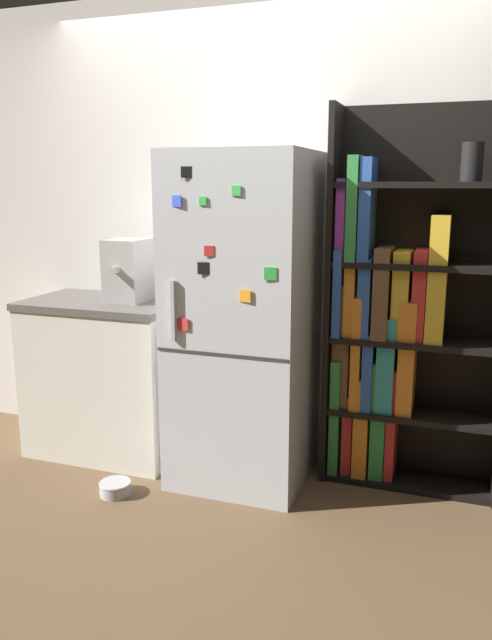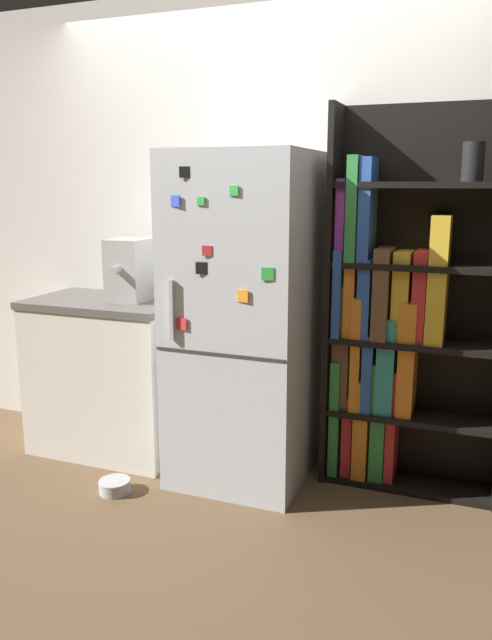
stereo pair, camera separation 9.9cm
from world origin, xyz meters
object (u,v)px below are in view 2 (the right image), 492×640
at_px(refrigerator, 244,321).
at_px(espresso_machine, 131,270).
at_px(bookshelf, 396,323).
at_px(pet_bowl, 115,485).

xyz_separation_m(refrigerator, espresso_machine, (-0.72, 0.07, 0.23)).
height_order(refrigerator, bookshelf, bookshelf).
relative_size(bookshelf, pet_bowl, 11.74).
bearing_deg(refrigerator, pet_bowl, -141.32).
bearing_deg(bookshelf, espresso_machine, -174.42).
bearing_deg(bookshelf, pet_bowl, -153.43).
xyz_separation_m(bookshelf, espresso_machine, (-1.47, -0.14, 0.22)).
bearing_deg(bookshelf, refrigerator, -164.27).
relative_size(refrigerator, bookshelf, 0.89).
bearing_deg(pet_bowl, refrigerator, 38.68).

